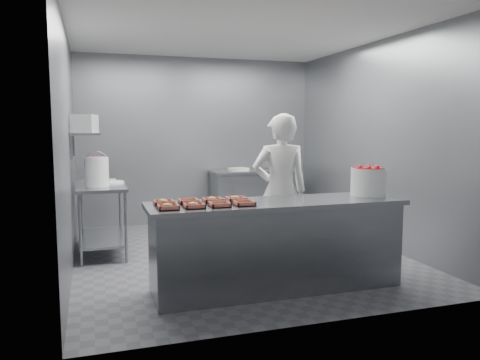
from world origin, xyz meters
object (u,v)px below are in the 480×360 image
Objects in this scene: tray_4 at (163,202)px; worker at (280,191)px; tray_5 at (189,201)px; glaze_bucket at (97,171)px; tray_3 at (244,203)px; strawberry_tub at (368,180)px; appliance at (85,124)px; tray_7 at (236,199)px; tray_0 at (168,207)px; service_counter at (277,245)px; back_counter at (254,196)px; tray_1 at (194,205)px; tray_2 at (220,204)px; prep_table at (102,208)px; tray_6 at (212,200)px.

worker is (1.45, 0.60, -0.03)m from tray_4.
tray_4 is 1.00× the size of tray_5.
glaze_bucket reaches higher than tray_4.
strawberry_tub is at bearing 7.81° from tray_3.
tray_4 is at bearing -49.31° from appliance.
tray_4 is 0.72m from tray_7.
tray_3 is 1.00× the size of tray_5.
tray_0 is 1.68m from worker.
strawberry_tub is (1.48, -0.06, 0.14)m from tray_7.
tray_5 is at bearing 35.23° from worker.
back_counter is (0.90, 3.25, -0.00)m from service_counter.
tray_1 is 0.48m from tray_3.
tray_2 is at bearing -173.27° from strawberry_tub.
tray_1 is at bearing -69.63° from prep_table.
tray_5 is 0.43× the size of glaze_bucket.
tray_1 is 1.00× the size of tray_5.
appliance is (-2.15, 1.00, 0.78)m from worker.
tray_0 reaches higher than prep_table.
tray_7 is at bearing 161.58° from service_counter.
glaze_bucket is at bearing -18.36° from worker.
tray_0 is 0.43× the size of glaze_bucket.
tray_5 is 0.64× the size of appliance.
tray_7 is 1.48m from strawberry_tub.
tray_6 reaches higher than service_counter.
worker reaches higher than prep_table.
tray_3 is 0.26m from tray_7.
back_counter is 2.62m from worker.
tray_0 is 1.00× the size of tray_4.
tray_6 is at bearing -60.87° from prep_table.
tray_7 is 0.43× the size of glaze_bucket.
appliance reaches higher than glaze_bucket.
tray_0 is at bearing -73.04° from glaze_bucket.
tray_5 is (-0.48, 0.26, 0.00)m from tray_3.
back_counter is 3.85m from tray_1.
back_counter is 3.43× the size of glaze_bucket.
glaze_bucket is at bearing -150.32° from back_counter.
tray_0 is 1.00× the size of tray_2.
tray_4 is (-1.12, 0.13, 0.47)m from service_counter.
tray_6 is (-1.54, -3.12, 0.47)m from back_counter.
tray_7 is at bearing 28.82° from tray_1.
tray_4 reaches higher than tray_5.
worker reaches higher than appliance.
appliance is at bearing -16.17° from worker.
service_counter is 2.53m from glaze_bucket.
worker is 4.09× the size of glaze_bucket.
strawberry_tub reaches higher than tray_4.
service_counter is 13.88× the size of tray_5.
tray_0 is 0.64× the size of appliance.
appliance is (-1.42, 1.60, 0.75)m from tray_7.
service_counter is at bearing -11.72° from tray_6.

